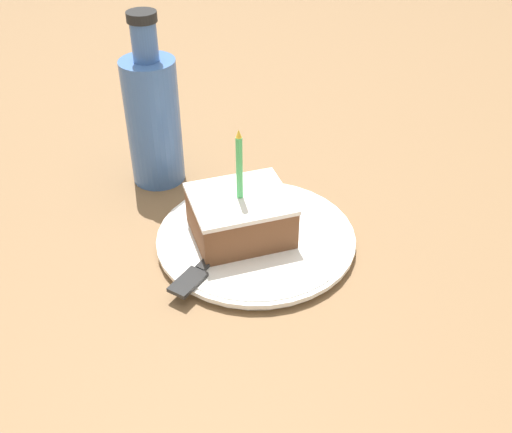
% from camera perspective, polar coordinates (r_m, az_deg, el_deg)
% --- Properties ---
extents(ground_plane, '(2.40, 2.40, 0.04)m').
position_cam_1_polar(ground_plane, '(0.75, -1.14, -4.27)').
color(ground_plane, brown).
rests_on(ground_plane, ground).
extents(plate, '(0.24, 0.24, 0.01)m').
position_cam_1_polar(plate, '(0.74, 0.00, -2.09)').
color(plate, white).
rests_on(plate, ground_plane).
extents(cake_slice, '(0.10, 0.12, 0.14)m').
position_cam_1_polar(cake_slice, '(0.72, -1.89, 0.07)').
color(cake_slice, brown).
rests_on(cake_slice, plate).
extents(fork, '(0.12, 0.14, 0.00)m').
position_cam_1_polar(fork, '(0.69, -4.14, -3.99)').
color(fork, '#262626').
rests_on(fork, plate).
extents(bottle, '(0.07, 0.07, 0.24)m').
position_cam_1_polar(bottle, '(0.83, -9.79, 9.32)').
color(bottle, '#3F66A5').
rests_on(bottle, ground_plane).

